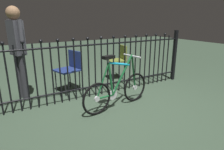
% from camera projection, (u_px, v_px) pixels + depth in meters
% --- Properties ---
extents(ground_plane, '(20.00, 20.00, 0.00)m').
position_uv_depth(ground_plane, '(117.00, 109.00, 3.32)').
color(ground_plane, '#364837').
extents(iron_fence, '(4.25, 0.07, 1.22)m').
position_uv_depth(iron_fence, '(94.00, 66.00, 3.73)').
color(iron_fence, black).
rests_on(iron_fence, ground).
extents(bicycle, '(1.38, 0.40, 0.93)m').
position_uv_depth(bicycle, '(117.00, 89.00, 3.31)').
color(bicycle, black).
rests_on(bicycle, ground).
extents(chair_olive, '(0.46, 0.46, 0.84)m').
position_uv_depth(chair_olive, '(119.00, 58.00, 4.86)').
color(chair_olive, black).
rests_on(chair_olive, ground).
extents(chair_navy, '(0.55, 0.54, 0.84)m').
position_uv_depth(chair_navy, '(70.00, 67.00, 4.04)').
color(chair_navy, black).
rests_on(chair_navy, ground).
extents(person_visitor, '(0.27, 0.45, 1.70)m').
position_uv_depth(person_visitor, '(17.00, 45.00, 3.50)').
color(person_visitor, '#2D2D33').
rests_on(person_visitor, ground).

